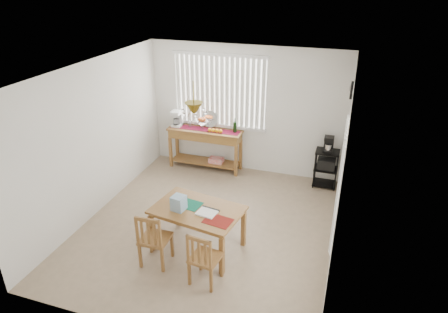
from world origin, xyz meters
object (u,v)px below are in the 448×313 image
(cart_items, at_px, (329,144))
(chair_left, at_px, (154,239))
(sideboard, at_px, (206,139))
(chair_right, at_px, (204,258))
(wire_cart, at_px, (326,165))
(dining_table, at_px, (198,213))

(cart_items, bearing_deg, chair_left, -123.96)
(sideboard, xyz_separation_m, chair_right, (1.20, -3.26, -0.25))
(wire_cart, bearing_deg, sideboard, 179.74)
(sideboard, distance_m, dining_table, 2.71)
(sideboard, height_order, cart_items, cart_items)
(dining_table, height_order, chair_left, chair_left)
(dining_table, distance_m, chair_left, 0.73)
(cart_items, bearing_deg, wire_cart, -90.00)
(dining_table, bearing_deg, wire_cart, 57.27)
(wire_cart, xyz_separation_m, cart_items, (-0.00, 0.01, 0.44))
(dining_table, distance_m, chair_right, 0.80)
(chair_right, bearing_deg, cart_items, 68.45)
(cart_items, height_order, chair_right, cart_items)
(sideboard, height_order, wire_cart, sideboard)
(sideboard, relative_size, chair_left, 1.79)
(sideboard, height_order, dining_table, sideboard)
(chair_left, bearing_deg, dining_table, 50.36)
(dining_table, xyz_separation_m, chair_right, (0.36, -0.69, -0.21))
(sideboard, bearing_deg, wire_cart, -0.26)
(dining_table, bearing_deg, chair_left, -129.64)
(sideboard, bearing_deg, dining_table, -71.87)
(chair_left, relative_size, chair_right, 1.05)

